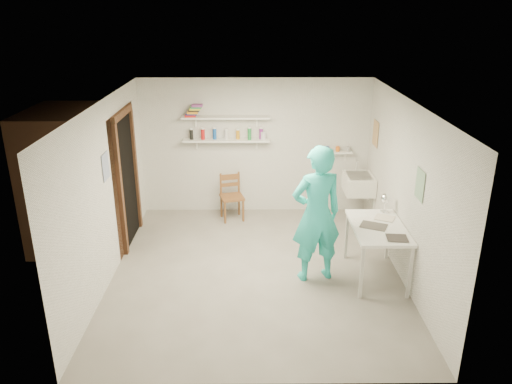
{
  "coord_description": "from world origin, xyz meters",
  "views": [
    {
      "loc": [
        -0.05,
        -6.23,
        3.57
      ],
      "look_at": [
        0.0,
        0.4,
        1.05
      ],
      "focal_mm": 35.0,
      "sensor_mm": 36.0,
      "label": 1
    }
  ],
  "objects_px": {
    "belfast_sink": "(359,184)",
    "man": "(316,214)",
    "work_table": "(376,252)",
    "wall_clock": "(320,186)",
    "wooden_chair": "(232,197)",
    "desk_lamp": "(386,198)"
  },
  "relations": [
    {
      "from": "wooden_chair",
      "to": "work_table",
      "type": "bearing_deg",
      "value": -59.5
    },
    {
      "from": "wooden_chair",
      "to": "desk_lamp",
      "type": "xyz_separation_m",
      "value": [
        2.24,
        -1.53,
        0.58
      ]
    },
    {
      "from": "man",
      "to": "work_table",
      "type": "relative_size",
      "value": 1.64
    },
    {
      "from": "man",
      "to": "wall_clock",
      "type": "height_order",
      "value": "man"
    },
    {
      "from": "man",
      "to": "desk_lamp",
      "type": "bearing_deg",
      "value": -169.92
    },
    {
      "from": "belfast_sink",
      "to": "man",
      "type": "distance_m",
      "value": 2.12
    },
    {
      "from": "work_table",
      "to": "wall_clock",
      "type": "bearing_deg",
      "value": 165.72
    },
    {
      "from": "man",
      "to": "work_table",
      "type": "bearing_deg",
      "value": 166.24
    },
    {
      "from": "belfast_sink",
      "to": "desk_lamp",
      "type": "distance_m",
      "value": 1.43
    },
    {
      "from": "man",
      "to": "desk_lamp",
      "type": "xyz_separation_m",
      "value": [
        1.03,
        0.48,
        0.04
      ]
    },
    {
      "from": "belfast_sink",
      "to": "wall_clock",
      "type": "relative_size",
      "value": 1.76
    },
    {
      "from": "work_table",
      "to": "belfast_sink",
      "type": "bearing_deg",
      "value": 86.62
    },
    {
      "from": "wooden_chair",
      "to": "wall_clock",
      "type": "bearing_deg",
      "value": -70.16
    },
    {
      "from": "wall_clock",
      "to": "wooden_chair",
      "type": "bearing_deg",
      "value": 110.47
    },
    {
      "from": "man",
      "to": "wall_clock",
      "type": "distance_m",
      "value": 0.39
    },
    {
      "from": "wall_clock",
      "to": "wooden_chair",
      "type": "distance_m",
      "value": 2.35
    },
    {
      "from": "work_table",
      "to": "wooden_chair",
      "type": "bearing_deg",
      "value": 135.75
    },
    {
      "from": "belfast_sink",
      "to": "work_table",
      "type": "height_order",
      "value": "belfast_sink"
    },
    {
      "from": "wall_clock",
      "to": "desk_lamp",
      "type": "bearing_deg",
      "value": 0.41
    },
    {
      "from": "belfast_sink",
      "to": "man",
      "type": "height_order",
      "value": "man"
    },
    {
      "from": "man",
      "to": "wall_clock",
      "type": "xyz_separation_m",
      "value": [
        0.06,
        0.21,
        0.32
      ]
    },
    {
      "from": "work_table",
      "to": "desk_lamp",
      "type": "height_order",
      "value": "desk_lamp"
    }
  ]
}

